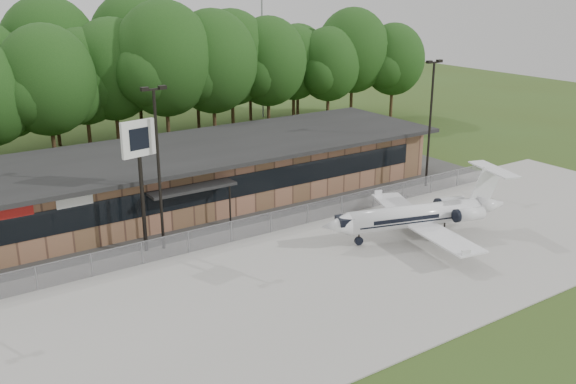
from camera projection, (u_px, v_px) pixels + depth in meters
ground at (408, 342)px, 29.87m from camera, size 160.00×160.00×0.00m
apron at (308, 279)px, 36.15m from camera, size 64.00×18.00×0.08m
parking_lot at (213, 219)px, 45.19m from camera, size 50.00×9.00×0.06m
terminal at (184, 175)px, 48.01m from camera, size 41.00×11.65×4.30m
fence at (245, 229)px, 41.42m from camera, size 46.00×0.04×1.52m
treeline at (98, 76)px, 60.54m from camera, size 72.00×12.00×15.00m
radio_mast at (262, 12)px, 75.40m from camera, size 0.20×0.20×25.00m
light_pole_mid at (158, 157)px, 38.31m from camera, size 1.55×0.30×10.23m
light_pole_right at (431, 115)px, 50.55m from camera, size 1.55×0.30×10.23m
business_jet at (421, 216)px, 41.38m from camera, size 12.97×11.65×4.40m
pole_sign at (139, 153)px, 37.87m from camera, size 2.18×0.62×8.30m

